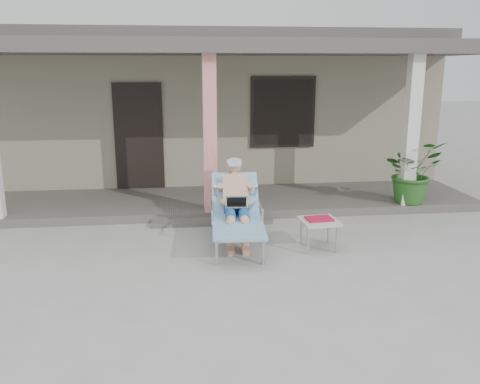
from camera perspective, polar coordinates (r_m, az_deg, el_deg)
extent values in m
plane|color=#9E9E99|center=(6.76, -2.05, -8.31)|extent=(60.00, 60.00, 0.00)
cube|color=gray|center=(12.79, -4.64, 9.16)|extent=(10.00, 5.00, 3.00)
cube|color=#474442|center=(12.76, -4.79, 16.56)|extent=(10.40, 5.40, 0.30)
cube|color=black|center=(10.33, -11.28, 6.12)|extent=(0.95, 0.06, 2.10)
cube|color=black|center=(10.46, 4.83, 8.92)|extent=(1.20, 0.06, 1.30)
cube|color=black|center=(10.46, 4.84, 8.91)|extent=(1.32, 0.05, 1.42)
cube|color=#605B56|center=(9.58, -3.60, -1.11)|extent=(10.00, 2.00, 0.15)
cube|color=red|center=(8.48, -3.39, 6.43)|extent=(0.22, 0.22, 2.61)
cube|color=silver|center=(9.37, 18.65, 6.45)|extent=(0.22, 0.22, 2.61)
cube|color=#474442|center=(9.26, -3.87, 15.90)|extent=(10.00, 2.30, 0.24)
cube|color=#605B56|center=(8.49, -3.13, -3.36)|extent=(2.00, 0.30, 0.07)
cylinder|color=#B7B7BC|center=(6.72, -2.63, -6.79)|extent=(0.04, 0.04, 0.37)
cylinder|color=#B7B7BC|center=(6.75, 2.61, -6.69)|extent=(0.04, 0.04, 0.37)
cylinder|color=#B7B7BC|center=(7.88, -2.74, -3.64)|extent=(0.04, 0.04, 0.37)
cylinder|color=#B7B7BC|center=(7.91, 1.71, -3.56)|extent=(0.04, 0.04, 0.37)
cube|color=#B7B7BC|center=(7.09, -0.21, -3.97)|extent=(0.69, 1.24, 0.03)
cube|color=#82B2C9|center=(7.08, -0.21, -3.78)|extent=(0.79, 1.28, 0.04)
cube|color=#B7B7BC|center=(7.87, -0.56, -0.39)|extent=(0.65, 0.61, 0.49)
cube|color=#82B2C9|center=(7.86, -0.56, -0.16)|extent=(0.75, 0.69, 0.55)
cylinder|color=#B2B2B5|center=(8.04, -0.66, 3.34)|extent=(0.26, 0.26, 0.13)
cube|color=silver|center=(7.44, -0.39, -1.54)|extent=(0.34, 0.25, 0.23)
cube|color=#B6B6B1|center=(7.33, 8.88, -3.27)|extent=(0.55, 0.55, 0.04)
cylinder|color=#B7B7BC|center=(7.16, 7.66, -5.48)|extent=(0.04, 0.04, 0.39)
cylinder|color=#B7B7BC|center=(7.27, 10.82, -5.30)|extent=(0.04, 0.04, 0.39)
cylinder|color=#B7B7BC|center=(7.54, 6.88, -4.45)|extent=(0.04, 0.04, 0.39)
cylinder|color=#B7B7BC|center=(7.64, 9.89, -4.30)|extent=(0.04, 0.04, 0.39)
cube|color=#B11233|center=(7.32, 8.89, -3.00)|extent=(0.38, 0.30, 0.03)
cube|color=black|center=(7.45, 8.61, -2.74)|extent=(0.36, 0.05, 0.04)
imported|color=#26591E|center=(9.63, 18.76, 2.18)|extent=(1.23, 1.14, 1.14)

